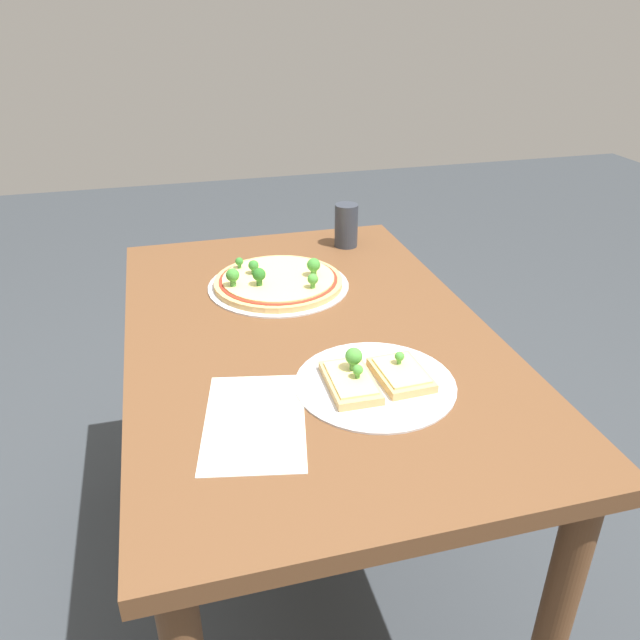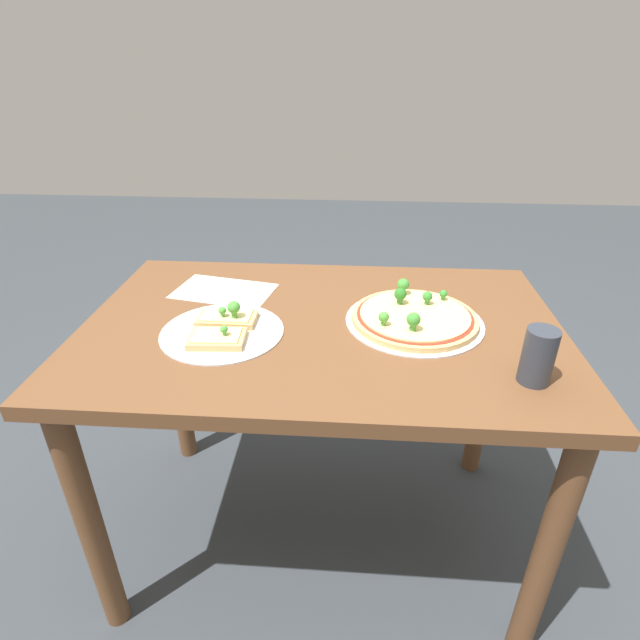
{
  "view_description": "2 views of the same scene",
  "coord_description": "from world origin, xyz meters",
  "px_view_note": "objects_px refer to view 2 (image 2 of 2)",
  "views": [
    {
      "loc": [
        -1.12,
        0.27,
        1.39
      ],
      "look_at": [
        -0.0,
        -0.02,
        0.78
      ],
      "focal_mm": 35.0,
      "sensor_mm": 36.0,
      "label": 1
    },
    {
      "loc": [
        0.07,
        -1.08,
        1.35
      ],
      "look_at": [
        -0.0,
        -0.02,
        0.78
      ],
      "focal_mm": 28.0,
      "sensor_mm": 36.0,
      "label": 2
    }
  ],
  "objects_px": {
    "pizza_tray_slice": "(223,328)",
    "drinking_cup": "(538,356)",
    "dining_table": "(321,360)",
    "pizza_tray_whole": "(414,317)"
  },
  "relations": [
    {
      "from": "drinking_cup",
      "to": "pizza_tray_slice",
      "type": "bearing_deg",
      "value": 167.35
    },
    {
      "from": "dining_table",
      "to": "pizza_tray_slice",
      "type": "distance_m",
      "value": 0.27
    },
    {
      "from": "dining_table",
      "to": "pizza_tray_whole",
      "type": "height_order",
      "value": "pizza_tray_whole"
    },
    {
      "from": "pizza_tray_whole",
      "to": "drinking_cup",
      "type": "xyz_separation_m",
      "value": [
        0.22,
        -0.24,
        0.05
      ]
    },
    {
      "from": "pizza_tray_whole",
      "to": "drinking_cup",
      "type": "bearing_deg",
      "value": -47.42
    },
    {
      "from": "dining_table",
      "to": "drinking_cup",
      "type": "height_order",
      "value": "drinking_cup"
    },
    {
      "from": "pizza_tray_whole",
      "to": "drinking_cup",
      "type": "distance_m",
      "value": 0.33
    },
    {
      "from": "pizza_tray_slice",
      "to": "dining_table",
      "type": "bearing_deg",
      "value": 15.91
    },
    {
      "from": "dining_table",
      "to": "drinking_cup",
      "type": "xyz_separation_m",
      "value": [
        0.45,
        -0.22,
        0.17
      ]
    },
    {
      "from": "pizza_tray_slice",
      "to": "drinking_cup",
      "type": "relative_size",
      "value": 2.47
    }
  ]
}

